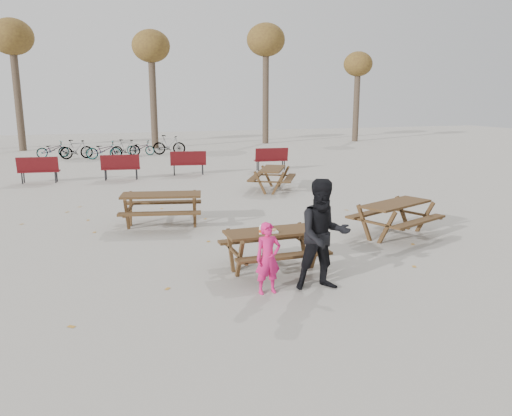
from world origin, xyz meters
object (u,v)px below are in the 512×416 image
object	(u,v)px
main_picnic_table	(273,240)
food_tray	(273,232)
picnic_table_far	(272,179)
child	(268,258)
soda_bottle	(261,230)
adult	(323,235)
picnic_table_north	(162,210)
picnic_table_east	(395,219)

from	to	relation	value
main_picnic_table	food_tray	bearing A→B (deg)	-110.43
picnic_table_far	child	bearing A→B (deg)	-172.26
picnic_table_far	food_tray	bearing A→B (deg)	-171.75
soda_bottle	picnic_table_far	size ratio (longest dim) A/B	0.09
adult	food_tray	bearing A→B (deg)	125.03
adult	picnic_table_north	world-z (taller)	adult
picnic_table_far	soda_bottle	bearing A→B (deg)	-173.25
main_picnic_table	picnic_table_north	bearing A→B (deg)	111.04
picnic_table_north	adult	bearing A→B (deg)	-56.11
child	picnic_table_east	size ratio (longest dim) A/B	0.65
adult	picnic_table_north	bearing A→B (deg)	119.04
soda_bottle	picnic_table_far	xyz separation A→B (m)	(3.22, 7.99, -0.45)
child	picnic_table_far	size ratio (longest dim) A/B	0.66
adult	picnic_table_east	distance (m)	4.04
food_tray	picnic_table_far	bearing A→B (deg)	69.57
picnic_table_east	picnic_table_far	xyz separation A→B (m)	(-0.68, 6.52, -0.01)
main_picnic_table	soda_bottle	distance (m)	0.43
main_picnic_table	adult	world-z (taller)	adult
main_picnic_table	picnic_table_east	xyz separation A→B (m)	(3.59, 1.32, -0.18)
main_picnic_table	adult	bearing A→B (deg)	-68.65
child	picnic_table_east	world-z (taller)	child
main_picnic_table	picnic_table_east	size ratio (longest dim) A/B	0.96
picnic_table_far	picnic_table_east	bearing A→B (deg)	-145.40
picnic_table_east	adult	bearing A→B (deg)	-163.45
adult	picnic_table_far	world-z (taller)	adult
adult	picnic_table_east	bearing A→B (deg)	46.55
food_tray	adult	world-z (taller)	adult
picnic_table_north	child	bearing A→B (deg)	-65.52
food_tray	picnic_table_far	distance (m)	8.54
adult	picnic_table_east	world-z (taller)	adult
adult	picnic_table_far	xyz separation A→B (m)	(2.45, 9.02, -0.56)
child	adult	xyz separation A→B (m)	(0.95, -0.13, 0.35)
food_tray	picnic_table_east	bearing A→B (deg)	22.02
picnic_table_north	picnic_table_far	bearing A→B (deg)	53.86
picnic_table_north	food_tray	bearing A→B (deg)	-57.68
food_tray	child	bearing A→B (deg)	-115.31
main_picnic_table	picnic_table_north	size ratio (longest dim) A/B	0.91
main_picnic_table	soda_bottle	world-z (taller)	soda_bottle
child	picnic_table_east	xyz separation A→B (m)	(4.08, 2.37, -0.21)
child	picnic_table_east	bearing A→B (deg)	27.94
main_picnic_table	food_tray	world-z (taller)	food_tray
picnic_table_east	picnic_table_north	bearing A→B (deg)	130.59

